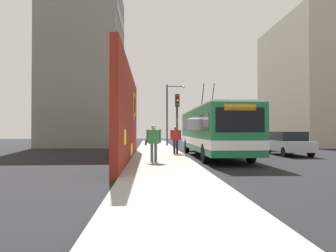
{
  "coord_description": "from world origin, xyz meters",
  "views": [
    {
      "loc": [
        -20.88,
        2.2,
        1.68
      ],
      "look_at": [
        -0.9,
        0.98,
        1.96
      ],
      "focal_mm": 32.43,
      "sensor_mm": 36.0,
      "label": 1
    }
  ],
  "objects_px": {
    "city_bus": "(213,130)",
    "pedestrian_at_curb": "(176,138)",
    "street_lamp": "(169,110)",
    "parked_car_black": "(255,140)",
    "parked_car_silver": "(288,143)",
    "parked_car_dark_gray": "(225,137)",
    "pedestrian_near_wall": "(154,140)",
    "traffic_light": "(177,113)",
    "parked_car_red": "(237,138)"
  },
  "relations": [
    {
      "from": "parked_car_silver",
      "to": "pedestrian_near_wall",
      "type": "relative_size",
      "value": 2.29
    },
    {
      "from": "pedestrian_near_wall",
      "to": "traffic_light",
      "type": "xyz_separation_m",
      "value": [
        5.78,
        -1.65,
        1.62
      ]
    },
    {
      "from": "parked_car_red",
      "to": "parked_car_black",
      "type": "bearing_deg",
      "value": 180.0
    },
    {
      "from": "parked_car_dark_gray",
      "to": "pedestrian_at_curb",
      "type": "distance_m",
      "value": 18.84
    },
    {
      "from": "pedestrian_at_curb",
      "to": "pedestrian_near_wall",
      "type": "distance_m",
      "value": 5.24
    },
    {
      "from": "city_bus",
      "to": "parked_car_black",
      "type": "xyz_separation_m",
      "value": [
        7.04,
        -5.2,
        -0.88
      ]
    },
    {
      "from": "city_bus",
      "to": "pedestrian_at_curb",
      "type": "xyz_separation_m",
      "value": [
        0.48,
        2.31,
        -0.51
      ]
    },
    {
      "from": "pedestrian_at_curb",
      "to": "parked_car_black",
      "type": "bearing_deg",
      "value": -48.86
    },
    {
      "from": "pedestrian_near_wall",
      "to": "parked_car_red",
      "type": "bearing_deg",
      "value": -28.07
    },
    {
      "from": "parked_car_red",
      "to": "parked_car_dark_gray",
      "type": "relative_size",
      "value": 1.09
    },
    {
      "from": "parked_car_silver",
      "to": "street_lamp",
      "type": "xyz_separation_m",
      "value": [
        10.65,
        7.22,
        2.87
      ]
    },
    {
      "from": "parked_car_dark_gray",
      "to": "parked_car_black",
      "type": "bearing_deg",
      "value": -180.0
    },
    {
      "from": "pedestrian_near_wall",
      "to": "street_lamp",
      "type": "xyz_separation_m",
      "value": [
        15.87,
        -1.78,
        2.49
      ]
    },
    {
      "from": "parked_car_dark_gray",
      "to": "pedestrian_near_wall",
      "type": "distance_m",
      "value": 24.04
    },
    {
      "from": "parked_car_dark_gray",
      "to": "street_lamp",
      "type": "xyz_separation_m",
      "value": [
        -6.42,
        7.22,
        2.87
      ]
    },
    {
      "from": "parked_car_red",
      "to": "pedestrian_near_wall",
      "type": "distance_m",
      "value": 19.14
    },
    {
      "from": "city_bus",
      "to": "pedestrian_near_wall",
      "type": "distance_m",
      "value": 5.95
    },
    {
      "from": "street_lamp",
      "to": "pedestrian_at_curb",
      "type": "bearing_deg",
      "value": 178.45
    },
    {
      "from": "city_bus",
      "to": "traffic_light",
      "type": "relative_size",
      "value": 2.97
    },
    {
      "from": "parked_car_red",
      "to": "traffic_light",
      "type": "bearing_deg",
      "value": 146.5
    },
    {
      "from": "city_bus",
      "to": "parked_car_silver",
      "type": "distance_m",
      "value": 5.32
    },
    {
      "from": "parked_car_black",
      "to": "pedestrian_near_wall",
      "type": "relative_size",
      "value": 2.74
    },
    {
      "from": "parked_car_black",
      "to": "traffic_light",
      "type": "height_order",
      "value": "traffic_light"
    },
    {
      "from": "parked_car_silver",
      "to": "parked_car_black",
      "type": "height_order",
      "value": "same"
    },
    {
      "from": "city_bus",
      "to": "street_lamp",
      "type": "relative_size",
      "value": 1.93
    },
    {
      "from": "parked_car_red",
      "to": "parked_car_dark_gray",
      "type": "distance_m",
      "value": 5.4
    },
    {
      "from": "pedestrian_near_wall",
      "to": "city_bus",
      "type": "bearing_deg",
      "value": -39.94
    },
    {
      "from": "city_bus",
      "to": "parked_car_red",
      "type": "height_order",
      "value": "city_bus"
    },
    {
      "from": "parked_car_silver",
      "to": "traffic_light",
      "type": "height_order",
      "value": "traffic_light"
    },
    {
      "from": "street_lamp",
      "to": "parked_car_black",
      "type": "bearing_deg",
      "value": -120.68
    },
    {
      "from": "parked_car_black",
      "to": "pedestrian_at_curb",
      "type": "bearing_deg",
      "value": 131.14
    },
    {
      "from": "traffic_light",
      "to": "street_lamp",
      "type": "xyz_separation_m",
      "value": [
        10.09,
        -0.13,
        0.87
      ]
    },
    {
      "from": "parked_car_silver",
      "to": "traffic_light",
      "type": "bearing_deg",
      "value": 85.6
    },
    {
      "from": "parked_car_silver",
      "to": "parked_car_dark_gray",
      "type": "height_order",
      "value": "same"
    },
    {
      "from": "parked_car_black",
      "to": "parked_car_dark_gray",
      "type": "relative_size",
      "value": 1.14
    },
    {
      "from": "pedestrian_at_curb",
      "to": "traffic_light",
      "type": "relative_size",
      "value": 0.45
    },
    {
      "from": "parked_car_dark_gray",
      "to": "pedestrian_near_wall",
      "type": "xyz_separation_m",
      "value": [
        -22.29,
        9.0,
        0.38
      ]
    },
    {
      "from": "parked_car_black",
      "to": "pedestrian_at_curb",
      "type": "xyz_separation_m",
      "value": [
        -6.56,
        7.51,
        0.37
      ]
    },
    {
      "from": "pedestrian_at_curb",
      "to": "street_lamp",
      "type": "height_order",
      "value": "street_lamp"
    },
    {
      "from": "traffic_light",
      "to": "parked_car_red",
      "type": "bearing_deg",
      "value": -33.5
    },
    {
      "from": "parked_car_black",
      "to": "pedestrian_near_wall",
      "type": "xyz_separation_m",
      "value": [
        -11.59,
        9.0,
        0.37
      ]
    },
    {
      "from": "city_bus",
      "to": "pedestrian_at_curb",
      "type": "bearing_deg",
      "value": 78.34
    },
    {
      "from": "parked_car_red",
      "to": "parked_car_dark_gray",
      "type": "bearing_deg",
      "value": 0.0
    },
    {
      "from": "parked_car_black",
      "to": "street_lamp",
      "type": "height_order",
      "value": "street_lamp"
    },
    {
      "from": "parked_car_silver",
      "to": "street_lamp",
      "type": "distance_m",
      "value": 13.18
    },
    {
      "from": "city_bus",
      "to": "parked_car_black",
      "type": "relative_size",
      "value": 2.41
    },
    {
      "from": "parked_car_silver",
      "to": "parked_car_dark_gray",
      "type": "bearing_deg",
      "value": 0.0
    },
    {
      "from": "parked_car_black",
      "to": "traffic_light",
      "type": "xyz_separation_m",
      "value": [
        -5.8,
        7.35,
        1.99
      ]
    },
    {
      "from": "parked_car_silver",
      "to": "traffic_light",
      "type": "xyz_separation_m",
      "value": [
        0.57,
        7.35,
        2.0
      ]
    },
    {
      "from": "parked_car_red",
      "to": "pedestrian_near_wall",
      "type": "relative_size",
      "value": 2.61
    }
  ]
}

